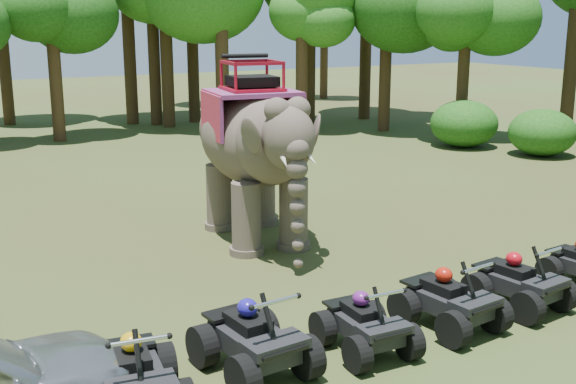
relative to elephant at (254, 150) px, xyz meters
name	(u,v)px	position (x,y,z in m)	size (l,w,h in m)	color
ground	(320,307)	(-0.89, -4.36, -2.14)	(110.00, 110.00, 0.00)	#47381E
elephant	(254,150)	(0.00, 0.00, 0.00)	(2.24, 5.10, 4.28)	brown
atv_0	(134,366)	(-4.94, -6.17, -1.49)	(1.28, 1.76, 1.31)	black
atv_1	(253,329)	(-3.07, -5.97, -1.46)	(1.33, 1.83, 1.35)	black
atv_2	(366,316)	(-1.25, -6.24, -1.55)	(1.17, 1.60, 1.18)	black
atv_3	(450,292)	(0.51, -6.21, -1.50)	(1.25, 1.72, 1.27)	black
atv_4	(520,275)	(2.21, -6.16, -1.52)	(1.23, 1.69, 1.25)	black
tree_0	(53,48)	(-0.89, 16.61, 1.75)	(5.45, 5.45, 7.79)	#195114
tree_1	(128,22)	(3.44, 20.13, 2.78)	(6.89, 6.89, 9.85)	#195114
tree_2	(222,41)	(6.00, 14.84, 2.01)	(5.81, 5.81, 8.30)	#195114
tree_3	(302,47)	(9.01, 13.04, 1.72)	(5.41, 5.41, 7.72)	#195114
tree_4	(386,41)	(12.93, 12.13, 1.96)	(5.74, 5.74, 8.20)	#195114
tree_5	(464,63)	(14.20, 8.38, 1.14)	(4.59, 4.59, 6.55)	#195114
tree_6	(574,32)	(18.65, 6.56, 2.41)	(6.37, 6.37, 9.10)	#195114
tree_33	(192,32)	(6.39, 19.25, 2.31)	(6.24, 6.24, 8.91)	#195114
tree_35	(165,23)	(4.65, 18.24, 2.74)	(6.84, 6.84, 9.77)	#195114
tree_36	(310,26)	(11.35, 16.23, 2.60)	(6.63, 6.63, 9.48)	#195114
tree_38	(2,36)	(-1.95, 22.77, 2.16)	(6.02, 6.02, 8.60)	#195114
tree_39	(366,23)	(14.55, 15.97, 2.75)	(6.85, 6.85, 9.78)	#195114
tree_40	(153,33)	(4.40, 19.31, 2.30)	(6.22, 6.22, 8.88)	#195114
tree_41	(324,44)	(17.95, 25.29, 1.37)	(4.92, 4.92, 7.03)	#195114
tree_45	(219,19)	(10.15, 24.28, 2.90)	(7.06, 7.06, 10.09)	#195114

